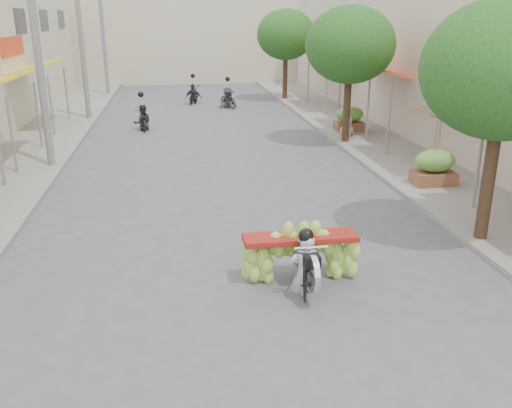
% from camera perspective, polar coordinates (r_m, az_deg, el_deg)
% --- Properties ---
extents(ground, '(120.00, 120.00, 0.00)m').
position_cam_1_polar(ground, '(8.08, 2.26, -17.44)').
color(ground, '#535358').
rests_on(ground, ground).
extents(sidewalk_left, '(4.00, 60.00, 0.12)m').
position_cam_1_polar(sidewalk_left, '(22.62, -23.20, 5.48)').
color(sidewalk_left, gray).
rests_on(sidewalk_left, ground).
extents(sidewalk_right, '(4.00, 60.00, 0.12)m').
position_cam_1_polar(sidewalk_right, '(23.40, 12.36, 7.00)').
color(sidewalk_right, gray).
rests_on(sidewalk_right, ground).
extents(shophouse_row_right, '(9.77, 40.00, 6.00)m').
position_cam_1_polar(shophouse_row_right, '(24.37, 25.08, 13.16)').
color(shophouse_row_right, '#C1B5A0').
rests_on(shophouse_row_right, ground).
extents(far_building, '(20.00, 6.00, 7.00)m').
position_cam_1_polar(far_building, '(44.40, -7.33, 17.33)').
color(far_building, beige).
rests_on(far_building, ground).
extents(utility_pole_mid, '(0.60, 0.24, 8.00)m').
position_cam_1_polar(utility_pole_mid, '(18.84, -22.12, 15.43)').
color(utility_pole_mid, slate).
rests_on(utility_pole_mid, ground).
extents(utility_pole_far, '(0.60, 0.24, 8.00)m').
position_cam_1_polar(utility_pole_far, '(27.68, -17.99, 16.65)').
color(utility_pole_far, slate).
rests_on(utility_pole_far, ground).
extents(utility_pole_back, '(0.60, 0.24, 8.00)m').
position_cam_1_polar(utility_pole_back, '(36.60, -15.84, 17.25)').
color(utility_pole_back, slate).
rests_on(utility_pole_back, ground).
extents(street_tree_near, '(3.40, 3.40, 5.25)m').
position_cam_1_polar(street_tree_near, '(12.37, 24.70, 12.69)').
color(street_tree_near, '#3A2719').
rests_on(street_tree_near, ground).
extents(street_tree_mid, '(3.40, 3.40, 5.25)m').
position_cam_1_polar(street_tree_mid, '(21.45, 9.89, 16.14)').
color(street_tree_mid, '#3A2719').
rests_on(street_tree_mid, ground).
extents(street_tree_far, '(3.40, 3.40, 5.25)m').
position_cam_1_polar(street_tree_far, '(33.06, 3.16, 17.35)').
color(street_tree_far, '#3A2719').
rests_on(street_tree_far, ground).
extents(produce_crate_mid, '(1.20, 0.88, 1.16)m').
position_cam_1_polar(produce_crate_mid, '(16.70, 18.30, 3.97)').
color(produce_crate_mid, brown).
rests_on(produce_crate_mid, ground).
extents(produce_crate_far, '(1.20, 0.88, 1.16)m').
position_cam_1_polar(produce_crate_far, '(23.93, 9.82, 9.02)').
color(produce_crate_far, brown).
rests_on(produce_crate_far, ground).
extents(banana_motorbike, '(2.20, 1.81, 2.06)m').
position_cam_1_polar(banana_motorbike, '(10.11, 4.94, -4.98)').
color(banana_motorbike, black).
rests_on(banana_motorbike, ground).
extents(market_umbrella, '(2.19, 2.19, 1.75)m').
position_cam_1_polar(market_umbrella, '(16.32, 18.85, 9.91)').
color(market_umbrella, '#A72F16').
rests_on(market_umbrella, ground).
extents(pedestrian, '(0.82, 0.52, 1.61)m').
position_cam_1_polar(pedestrian, '(22.93, 9.61, 9.13)').
color(pedestrian, silver).
rests_on(pedestrian, ground).
extents(bg_motorbike_a, '(0.86, 1.58, 1.95)m').
position_cam_1_polar(bg_motorbike_a, '(24.79, -11.91, 9.35)').
color(bg_motorbike_a, black).
rests_on(bg_motorbike_a, ground).
extents(bg_motorbike_b, '(1.19, 1.68, 1.95)m').
position_cam_1_polar(bg_motorbike_b, '(30.34, -3.00, 11.64)').
color(bg_motorbike_b, black).
rests_on(bg_motorbike_b, ground).
extents(bg_motorbike_c, '(1.09, 1.86, 1.95)m').
position_cam_1_polar(bg_motorbike_c, '(32.16, -6.63, 11.83)').
color(bg_motorbike_c, black).
rests_on(bg_motorbike_c, ground).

